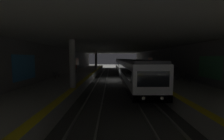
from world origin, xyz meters
TOP-DOWN VIEW (x-y plane):
  - ground_plane at (0.00, 0.00)m, footprint 120.00×120.00m
  - track_left at (0.00, -2.20)m, footprint 60.00×1.53m
  - track_right at (0.00, 2.20)m, footprint 60.00×1.53m
  - platform_left at (0.00, -6.55)m, footprint 60.00×5.30m
  - platform_right at (0.00, 6.55)m, footprint 60.00×5.30m
  - wall_left at (-0.00, -9.45)m, footprint 60.00×0.56m
  - wall_right at (-0.01, 9.45)m, footprint 60.00×0.56m
  - ceiling_slab at (0.00, 0.00)m, footprint 60.00×19.40m
  - pillar_near at (-11.32, 4.35)m, footprint 0.56×0.56m
  - pillar_far at (9.63, 4.35)m, footprint 0.56×0.56m
  - metro_train at (2.33, -2.20)m, footprint 34.69×2.83m
  - bench_left_mid at (-7.92, -8.53)m, footprint 1.70×0.47m
  - bench_left_far at (8.88, -8.53)m, footprint 1.70×0.47m
  - bench_right_near at (-4.55, 8.53)m, footprint 1.70×0.47m
  - bench_right_mid at (15.04, 8.53)m, footprint 1.70×0.47m
  - person_waiting_near at (2.64, 7.52)m, footprint 0.60×0.23m
  - person_walking_mid at (-2.59, -8.42)m, footprint 0.60×0.23m
  - suitcase_rolling at (-6.17, -6.78)m, footprint 0.42×0.25m
  - trash_bin at (-6.63, -7.80)m, footprint 0.44×0.44m

SIDE VIEW (x-z plane):
  - ground_plane at x=0.00m, z-range 0.00..0.00m
  - track_left at x=0.00m, z-range 0.00..0.16m
  - track_right at x=0.00m, z-range 0.00..0.16m
  - platform_left at x=0.00m, z-range 0.00..1.05m
  - platform_right at x=0.00m, z-range 0.00..1.05m
  - suitcase_rolling at x=-6.17m, z-range 0.90..1.88m
  - trash_bin at x=-6.63m, z-range 1.05..1.90m
  - bench_left_mid at x=-7.92m, z-range 1.14..2.00m
  - bench_left_far at x=8.88m, z-range 1.14..2.00m
  - bench_right_near at x=-4.55m, z-range 1.14..2.00m
  - bench_right_mid at x=15.04m, z-range 1.14..2.00m
  - person_walking_mid at x=-2.59m, z-range 1.12..2.77m
  - person_waiting_near at x=2.64m, z-range 1.12..2.79m
  - metro_train at x=2.33m, z-range 0.28..3.77m
  - wall_right at x=-0.01m, z-range 0.00..5.60m
  - wall_left at x=0.00m, z-range 0.00..5.60m
  - pillar_near at x=-11.32m, z-range 1.05..5.60m
  - pillar_far at x=9.63m, z-range 1.05..5.60m
  - ceiling_slab at x=0.00m, z-range 5.60..6.00m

